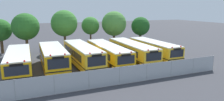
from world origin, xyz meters
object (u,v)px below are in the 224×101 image
object	(u,v)px
school_bus_4	(132,51)
school_bus_0	(19,61)
school_bus_2	(82,55)
school_bus_3	(108,53)
school_bus_5	(153,49)
tree_4	(115,24)
school_bus_1	(53,57)
tree_2	(63,23)
tree_3	(90,25)
tree_1	(25,27)
tree_5	(141,26)
tree_0	(0,30)

from	to	relation	value
school_bus_4	school_bus_0	bearing A→B (deg)	0.19
school_bus_2	school_bus_3	size ratio (longest dim) A/B	0.96
school_bus_2	school_bus_5	size ratio (longest dim) A/B	1.04
school_bus_3	tree_4	distance (m)	11.91
school_bus_1	school_bus_4	xyz separation A→B (m)	(10.58, -0.01, -0.07)
tree_2	tree_4	bearing A→B (deg)	3.11
school_bus_3	tree_3	size ratio (longest dim) A/B	1.98
school_bus_0	school_bus_1	world-z (taller)	school_bus_1
school_bus_5	tree_3	xyz separation A→B (m)	(-6.12, 11.17, 2.72)
tree_1	tree_5	size ratio (longest dim) A/B	1.17
school_bus_1	school_bus_3	bearing A→B (deg)	-178.24
school_bus_2	tree_3	world-z (taller)	tree_3
school_bus_2	school_bus_4	world-z (taller)	school_bus_2
tree_2	school_bus_3	bearing A→B (deg)	-67.70
tree_1	school_bus_0	bearing A→B (deg)	-95.60
school_bus_5	tree_4	world-z (taller)	tree_4
school_bus_0	tree_4	xyz separation A→B (m)	(16.19, 10.24, 2.91)
tree_0	tree_4	xyz separation A→B (m)	(18.96, -1.84, 0.41)
school_bus_1	tree_2	bearing A→B (deg)	-106.70
tree_0	tree_3	world-z (taller)	tree_3
school_bus_3	tree_0	size ratio (longest dim) A/B	2.03
tree_4	tree_5	bearing A→B (deg)	-4.02
school_bus_5	tree_0	bearing A→B (deg)	-30.52
school_bus_0	tree_5	bearing A→B (deg)	-154.98
school_bus_0	school_bus_1	xyz separation A→B (m)	(3.75, -0.12, 0.11)
school_bus_0	school_bus_4	world-z (taller)	school_bus_4
school_bus_5	tree_4	xyz separation A→B (m)	(-1.74, 10.21, 2.90)
tree_0	tree_1	size ratio (longest dim) A/B	0.86
school_bus_2	school_bus_4	size ratio (longest dim) A/B	0.97
tree_4	tree_5	distance (m)	5.32
tree_2	tree_3	distance (m)	5.25
tree_2	tree_3	bearing A→B (deg)	16.38
school_bus_1	school_bus_4	world-z (taller)	school_bus_1
school_bus_5	school_bus_4	bearing A→B (deg)	2.26
school_bus_5	tree_4	bearing A→B (deg)	-80.65
school_bus_5	tree_2	bearing A→B (deg)	-41.41
school_bus_1	school_bus_2	world-z (taller)	school_bus_1
school_bus_5	school_bus_3	bearing A→B (deg)	-0.25
tree_4	tree_0	bearing A→B (deg)	174.47
tree_1	tree_5	world-z (taller)	tree_1
school_bus_0	school_bus_1	bearing A→B (deg)	178.49
school_bus_3	tree_3	distance (m)	11.55
school_bus_2	school_bus_3	bearing A→B (deg)	-179.69
school_bus_1	school_bus_5	xyz separation A→B (m)	(14.19, 0.15, -0.10)
tree_1	tree_3	bearing A→B (deg)	8.40
school_bus_5	tree_5	xyz separation A→B (m)	(3.53, 9.83, 2.35)
school_bus_3	school_bus_4	bearing A→B (deg)	177.92
tree_0	tree_1	bearing A→B (deg)	-33.79
school_bus_1	tree_1	bearing A→B (deg)	-73.29
school_bus_0	tree_3	size ratio (longest dim) A/B	1.87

